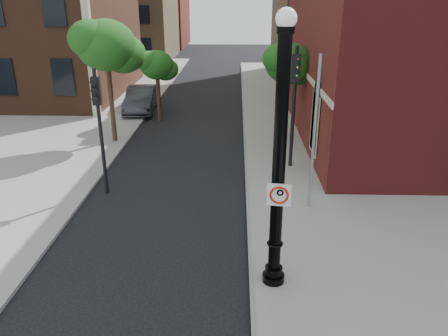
{
  "coord_description": "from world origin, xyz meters",
  "views": [
    {
      "loc": [
        1.62,
        -9.01,
        7.13
      ],
      "look_at": [
        1.29,
        2.0,
        2.73
      ],
      "focal_mm": 35.0,
      "sensor_mm": 36.0,
      "label": 1
    }
  ],
  "objects_px": {
    "parked_car": "(141,99)",
    "traffic_signal_right": "(295,88)",
    "lamppost": "(279,173)",
    "traffic_signal_left": "(98,112)",
    "no_parking_sign": "(279,195)"
  },
  "relations": [
    {
      "from": "lamppost",
      "to": "no_parking_sign",
      "type": "bearing_deg",
      "value": -83.04
    },
    {
      "from": "lamppost",
      "to": "traffic_signal_left",
      "type": "bearing_deg",
      "value": 137.16
    },
    {
      "from": "parked_car",
      "to": "lamppost",
      "type": "bearing_deg",
      "value": -71.81
    },
    {
      "from": "parked_car",
      "to": "traffic_signal_left",
      "type": "relative_size",
      "value": 1.03
    },
    {
      "from": "traffic_signal_left",
      "to": "parked_car",
      "type": "bearing_deg",
      "value": 89.63
    },
    {
      "from": "lamppost",
      "to": "no_parking_sign",
      "type": "height_order",
      "value": "lamppost"
    },
    {
      "from": "traffic_signal_right",
      "to": "traffic_signal_left",
      "type": "bearing_deg",
      "value": -144.35
    },
    {
      "from": "no_parking_sign",
      "to": "traffic_signal_right",
      "type": "bearing_deg",
      "value": 87.42
    },
    {
      "from": "no_parking_sign",
      "to": "traffic_signal_left",
      "type": "height_order",
      "value": "traffic_signal_left"
    },
    {
      "from": "parked_car",
      "to": "traffic_signal_right",
      "type": "bearing_deg",
      "value": -52.24
    },
    {
      "from": "no_parking_sign",
      "to": "parked_car",
      "type": "xyz_separation_m",
      "value": [
        -7.22,
        18.26,
        -1.89
      ]
    },
    {
      "from": "no_parking_sign",
      "to": "traffic_signal_left",
      "type": "relative_size",
      "value": 0.12
    },
    {
      "from": "lamppost",
      "to": "no_parking_sign",
      "type": "relative_size",
      "value": 11.86
    },
    {
      "from": "no_parking_sign",
      "to": "parked_car",
      "type": "bearing_deg",
      "value": 117.98
    },
    {
      "from": "lamppost",
      "to": "traffic_signal_left",
      "type": "distance_m",
      "value": 8.15
    }
  ]
}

